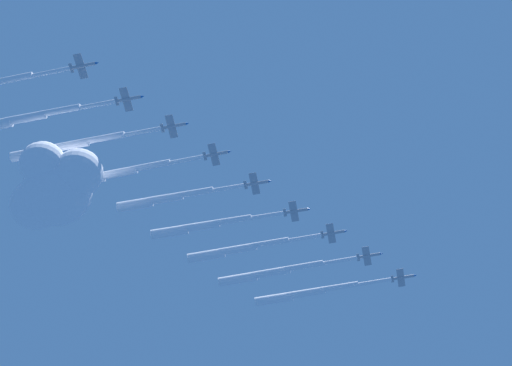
{
  "coord_description": "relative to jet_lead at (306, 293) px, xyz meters",
  "views": [
    {
      "loc": [
        73.46,
        -101.63,
        -32.06
      ],
      "look_at": [
        0.0,
        0.0,
        184.5
      ],
      "focal_mm": 49.8,
      "sensor_mm": 36.0,
      "label": 1
    }
  ],
  "objects": [
    {
      "name": "jet_trail_port",
      "position": [
        -33.6,
        -118.31,
        -2.28
      ],
      "size": [
        55.84,
        28.27,
        3.75
      ],
      "color": "#9EA3AD"
    },
    {
      "name": "jet_port_outer",
      "position": [
        -23.64,
        -83.75,
        -0.35
      ],
      "size": [
        56.3,
        27.47,
        3.83
      ],
      "color": "#9EA3AD"
    },
    {
      "name": "jet_lead",
      "position": [
        0.0,
        0.0,
        0.0
      ],
      "size": [
        59.25,
        29.27,
        3.76
      ],
      "color": "#9EA3AD"
    },
    {
      "name": "jet_starboard_inner",
      "position": [
        -8.5,
        -33.2,
        -1.38
      ],
      "size": [
        56.6,
        28.09,
        3.8
      ],
      "color": "#9EA3AD"
    },
    {
      "name": "cloud_puff",
      "position": [
        -37.22,
        -96.32,
        -13.64
      ],
      "size": [
        35.63,
        29.39,
        24.92
      ],
      "color": "white"
    },
    {
      "name": "jet_starboard_outer",
      "position": [
        -30.71,
        -102.09,
        -0.35
      ],
      "size": [
        59.29,
        29.52,
        3.83
      ],
      "color": "#9EA3AD"
    },
    {
      "name": "jet_port_mid",
      "position": [
        -12.35,
        -50.32,
        -3.2
      ],
      "size": [
        54.64,
        28.24,
        3.76
      ],
      "color": "#9EA3AD"
    },
    {
      "name": "jet_starboard_mid",
      "position": [
        -15.95,
        -66.46,
        -1.94
      ],
      "size": [
        52.37,
        26.98,
        3.85
      ],
      "color": "#9EA3AD"
    },
    {
      "name": "jet_port_inner",
      "position": [
        -5.25,
        -16.74,
        -0.71
      ],
      "size": [
        59.47,
        28.93,
        3.81
      ],
      "color": "#9EA3AD"
    }
  ]
}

